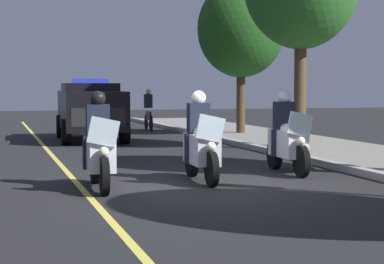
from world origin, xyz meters
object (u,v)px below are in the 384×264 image
object	(u,v)px
police_motorcycle_lead_left	(99,149)
cyclist_background	(148,110)
police_suv	(91,108)
police_motorcycle_trailing	(287,139)
police_motorcycle_lead_right	(201,145)
tree_behind_suv	(241,29)

from	to	relation	value
police_motorcycle_lead_left	cyclist_background	size ratio (longest dim) A/B	1.22
police_suv	police_motorcycle_lead_left	bearing A→B (deg)	-7.16
police_motorcycle_trailing	cyclist_background	xyz separation A→B (m)	(-14.30, 0.26, 0.14)
police_motorcycle_lead_right	police_suv	bearing A→B (deg)	-176.61
police_suv	tree_behind_suv	bearing A→B (deg)	99.05
police_motorcycle_lead_right	cyclist_background	xyz separation A→B (m)	(-15.02, 2.36, 0.14)
police_motorcycle_lead_right	police_motorcycle_trailing	xyz separation A→B (m)	(-0.72, 2.10, 0.00)
police_motorcycle_lead_left	tree_behind_suv	xyz separation A→B (m)	(-11.80, 7.01, 3.18)
police_motorcycle_trailing	cyclist_background	bearing A→B (deg)	178.95
police_motorcycle_lead_left	cyclist_background	xyz separation A→B (m)	(-15.44, 4.35, 0.14)
police_motorcycle_trailing	cyclist_background	size ratio (longest dim) A/B	1.22
police_motorcycle_lead_left	police_motorcycle_trailing	bearing A→B (deg)	105.58
cyclist_background	police_motorcycle_lead_left	bearing A→B (deg)	-15.74
police_suv	police_motorcycle_lead_right	bearing A→B (deg)	3.39
police_motorcycle_lead_right	cyclist_background	size ratio (longest dim) A/B	1.22
police_motorcycle_lead_left	police_suv	size ratio (longest dim) A/B	0.43
police_motorcycle_lead_left	police_suv	distance (m)	11.00
police_motorcycle_lead_right	police_motorcycle_trailing	bearing A→B (deg)	109.05
police_motorcycle_trailing	police_suv	size ratio (longest dim) A/B	0.43
police_motorcycle_lead_right	tree_behind_suv	size ratio (longest dim) A/B	0.38
police_motorcycle_lead_left	police_suv	world-z (taller)	police_suv
police_suv	cyclist_background	xyz separation A→B (m)	(-4.53, 2.98, -0.22)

